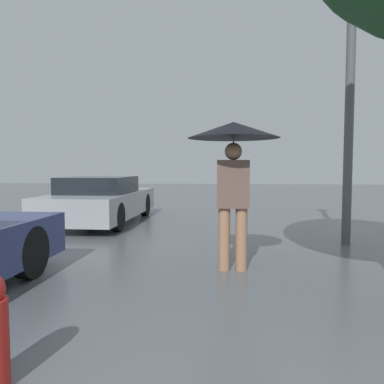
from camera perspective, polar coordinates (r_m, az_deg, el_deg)
The scene contains 3 objects.
pedestrian at distance 5.05m, azimuth 6.32°, elevation 6.42°, with size 1.23×1.23×2.00m.
parked_car_farthest at distance 9.77m, azimuth -13.64°, elevation -1.24°, with size 1.80×4.33×1.16m.
street_lamp at distance 7.47m, azimuth 22.97°, elevation 15.56°, with size 0.39×0.39×4.66m.
Camera 1 is at (-0.02, -1.41, 1.40)m, focal length 35.00 mm.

